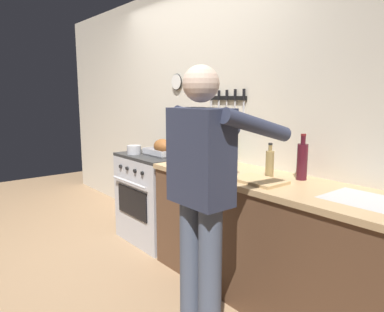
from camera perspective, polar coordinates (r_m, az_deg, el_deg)
The scene contains 12 objects.
ground_plane at distance 3.33m, azimuth -17.86°, elevation -17.50°, with size 8.00×8.00×0.00m, color #937251.
wall_back at distance 3.67m, azimuth 1.17°, elevation 6.64°, with size 6.00×0.13×2.60m.
counter_block at distance 2.76m, azimuth 11.98°, elevation -12.61°, with size 2.03×0.65×0.90m.
stove at distance 3.77m, azimuth -5.29°, elevation -6.46°, with size 0.76×0.67×0.90m.
person_cook at distance 2.14m, azimuth 1.79°, elevation -5.01°, with size 0.51×0.63×1.66m.
roasting_pan at distance 3.59m, azimuth -4.67°, elevation 1.25°, with size 0.35×0.26×0.16m.
saucepan at distance 3.70m, azimuth -9.17°, elevation 0.99°, with size 0.14×0.14×0.09m.
cutting_board at distance 2.53m, azimuth 10.47°, elevation -3.84°, with size 0.36×0.24×0.02m, color tan.
bottle_olive_oil at distance 3.22m, azimuth 5.31°, elevation 1.01°, with size 0.07×0.07×0.27m.
bottle_dish_soap at distance 3.02m, azimuth 6.33°, elevation 0.10°, with size 0.07×0.07×0.23m.
bottle_wine_red at distance 2.65m, azimuth 17.06°, elevation -0.70°, with size 0.07×0.07×0.33m.
bottle_vinegar at distance 2.66m, azimuth 12.21°, elevation -1.13°, with size 0.06×0.06×0.25m.
Camera 1 is at (2.79, -1.02, 1.49)m, focal length 33.66 mm.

